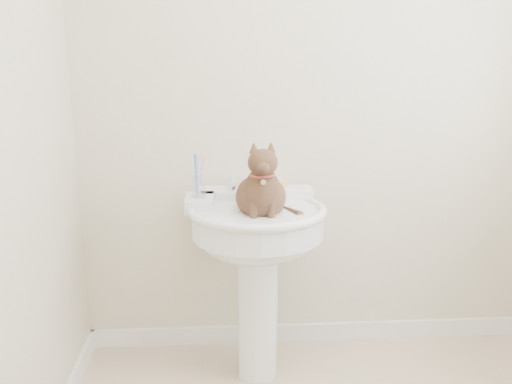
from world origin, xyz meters
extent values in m
cube|color=white|center=(0.00, 1.09, 0.04)|extent=(2.20, 0.02, 0.09)
cylinder|color=white|center=(-0.28, 0.80, 0.32)|extent=(0.18, 0.18, 0.64)
cylinder|color=white|center=(-0.28, 0.80, 0.73)|extent=(0.56, 0.56, 0.12)
ellipsoid|color=white|center=(-0.28, 0.80, 0.67)|extent=(0.52, 0.45, 0.20)
torus|color=white|center=(-0.28, 0.80, 0.79)|extent=(0.59, 0.59, 0.04)
cube|color=white|center=(-0.28, 1.00, 0.80)|extent=(0.52, 0.14, 0.06)
cube|color=white|center=(-0.53, 0.88, 0.80)|extent=(0.12, 0.19, 0.06)
cylinder|color=silver|center=(-0.28, 0.96, 0.86)|extent=(0.05, 0.05, 0.05)
cylinder|color=silver|center=(-0.28, 0.91, 0.89)|extent=(0.04, 0.04, 0.14)
sphere|color=white|center=(-0.39, 0.98, 0.88)|extent=(0.06, 0.06, 0.06)
sphere|color=white|center=(-0.17, 0.98, 0.88)|extent=(0.06, 0.06, 0.06)
cube|color=yellow|center=(-0.18, 1.04, 0.85)|extent=(0.09, 0.06, 0.03)
cylinder|color=silver|center=(-0.53, 0.87, 0.84)|extent=(0.07, 0.07, 0.01)
cylinder|color=white|center=(-0.53, 0.87, 0.88)|extent=(0.06, 0.06, 0.09)
cylinder|color=blue|center=(-0.54, 0.87, 0.93)|extent=(0.01, 0.01, 0.17)
cylinder|color=silver|center=(-0.53, 0.87, 0.93)|extent=(0.01, 0.01, 0.17)
cylinder|color=pink|center=(-0.52, 0.87, 0.93)|extent=(0.01, 0.01, 0.17)
ellipsoid|color=brown|center=(-0.27, 0.79, 0.85)|extent=(0.21, 0.25, 0.19)
ellipsoid|color=brown|center=(-0.27, 0.71, 0.91)|extent=(0.14, 0.13, 0.17)
ellipsoid|color=brown|center=(-0.27, 0.68, 1.02)|extent=(0.12, 0.11, 0.11)
cone|color=brown|center=(-0.30, 0.70, 1.08)|extent=(0.04, 0.04, 0.05)
cone|color=brown|center=(-0.24, 0.70, 1.08)|extent=(0.04, 0.04, 0.05)
cylinder|color=brown|center=(-0.16, 0.81, 0.79)|extent=(0.03, 0.03, 0.22)
torus|color=maroon|center=(-0.27, 0.69, 0.97)|extent=(0.10, 0.10, 0.01)
camera|label=1|loc=(-0.42, -1.39, 1.46)|focal=38.00mm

